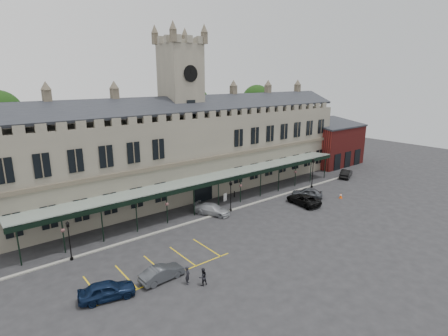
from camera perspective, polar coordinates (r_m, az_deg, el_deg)
ground at (r=43.37m, az=5.03°, el=-9.27°), size 140.00×140.00×0.00m
station_building at (r=53.42m, az=-6.67°, el=2.58°), size 60.00×10.36×17.30m
clock_tower at (r=52.52m, az=-6.94°, el=9.70°), size 5.60×5.60×24.80m
canopy at (r=47.78m, az=-1.10°, el=-3.83°), size 50.00×4.10×4.30m
brick_annex at (r=75.46m, az=17.11°, el=3.78°), size 12.40×8.36×9.23m
kerb at (r=47.14m, az=0.38°, el=-7.12°), size 60.00×0.40×0.12m
parking_markings at (r=34.93m, az=-10.68°, el=-15.78°), size 16.00×6.00×0.01m
tree_behind_mid at (r=64.41m, az=-5.12°, el=10.38°), size 6.00×6.00×16.00m
tree_behind_right at (r=74.47m, az=5.36°, el=10.94°), size 6.00×6.00×16.00m
lamp_post_left at (r=37.72m, az=-23.97°, el=-10.26°), size 0.39×0.39×4.15m
lamp_post_mid at (r=46.58m, az=1.11°, el=-4.12°), size 0.41×0.41×4.32m
lamp_post_right at (r=58.21m, az=14.29°, el=-0.37°), size 0.47×0.47×4.92m
traffic_cone at (r=55.01m, az=18.53°, el=-4.34°), size 0.47×0.47×0.75m
sign_board at (r=50.98m, az=0.19°, el=-4.80°), size 0.68×0.17×1.16m
bollard_left at (r=48.87m, az=-4.33°, el=-5.90°), size 0.15×0.15×0.86m
bollard_right at (r=52.69m, az=1.70°, el=-4.27°), size 0.16×0.16×0.93m
car_left_a at (r=31.50m, az=-18.57°, el=-18.38°), size 4.80×2.88×1.53m
car_left_b at (r=32.82m, az=-10.07°, el=-16.53°), size 4.18×1.65×1.35m
car_taxi at (r=46.15m, az=-1.94°, el=-6.75°), size 4.04×5.25×1.42m
car_van at (r=50.86m, az=12.80°, el=-5.04°), size 2.87×5.44×1.46m
car_right_a at (r=53.68m, az=13.41°, el=-3.98°), size 4.09×4.72×1.53m
car_right_b at (r=66.40m, az=19.31°, el=-0.85°), size 4.78×3.21×1.49m
person_a at (r=31.93m, az=-5.96°, el=-17.01°), size 0.68×0.72×1.65m
person_b at (r=31.65m, az=-3.48°, el=-17.32°), size 0.80×0.64×1.60m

